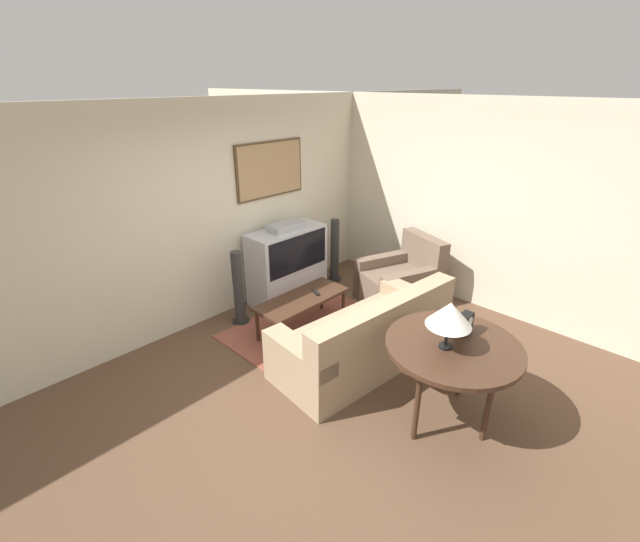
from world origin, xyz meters
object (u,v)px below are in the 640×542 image
(couch, at_px, (366,339))
(mantel_clock, at_px, (464,324))
(speaker_tower_right, at_px, (335,252))
(speaker_tower_left, at_px, (238,290))
(coffee_table, at_px, (302,301))
(armchair, at_px, (401,281))
(tv, at_px, (287,263))
(table_lamp, at_px, (450,314))
(console_table, at_px, (453,351))

(couch, distance_m, mantel_clock, 1.18)
(speaker_tower_right, bearing_deg, speaker_tower_left, 180.00)
(coffee_table, bearing_deg, armchair, -15.63)
(tv, distance_m, armchair, 1.61)
(table_lamp, relative_size, mantel_clock, 2.28)
(armchair, distance_m, table_lamp, 2.50)
(table_lamp, bearing_deg, mantel_clock, -0.16)
(tv, height_order, speaker_tower_left, tv)
(mantel_clock, relative_size, speaker_tower_left, 0.19)
(mantel_clock, bearing_deg, speaker_tower_right, 64.52)
(mantel_clock, bearing_deg, coffee_table, 92.18)
(armchair, distance_m, speaker_tower_left, 2.24)
(tv, bearing_deg, armchair, -49.61)
(armchair, relative_size, mantel_clock, 6.36)
(console_table, distance_m, mantel_clock, 0.28)
(console_table, bearing_deg, tv, 77.64)
(console_table, bearing_deg, speaker_tower_left, 95.72)
(speaker_tower_right, bearing_deg, couch, -128.79)
(tv, xyz_separation_m, couch, (-0.47, -1.77, -0.22))
(couch, xyz_separation_m, armchair, (1.50, 0.56, -0.01))
(armchair, distance_m, mantel_clock, 2.22)
(armchair, relative_size, coffee_table, 1.00)
(couch, height_order, mantel_clock, mantel_clock)
(armchair, xyz_separation_m, speaker_tower_right, (-0.13, 1.13, 0.17))
(tv, relative_size, speaker_tower_left, 1.15)
(tv, distance_m, coffee_table, 0.93)
(armchair, height_order, coffee_table, armchair)
(tv, height_order, couch, tv)
(coffee_table, bearing_deg, mantel_clock, -87.82)
(table_lamp, xyz_separation_m, speaker_tower_right, (1.61, 2.72, -0.66))
(coffee_table, height_order, console_table, console_table)
(couch, relative_size, speaker_tower_left, 2.11)
(coffee_table, bearing_deg, speaker_tower_right, 27.42)
(coffee_table, xyz_separation_m, console_table, (-0.14, -2.04, 0.33))
(table_lamp, relative_size, speaker_tower_left, 0.44)
(console_table, relative_size, mantel_clock, 6.20)
(coffee_table, height_order, mantel_clock, mantel_clock)
(couch, relative_size, armchair, 1.73)
(console_table, distance_m, speaker_tower_left, 2.78)
(mantel_clock, bearing_deg, couch, 93.74)
(armchair, height_order, speaker_tower_right, speaker_tower_right)
(armchair, bearing_deg, console_table, -25.44)
(console_table, bearing_deg, couch, 81.70)
(armchair, xyz_separation_m, mantel_clock, (-1.43, -1.58, 0.60))
(console_table, relative_size, speaker_tower_left, 1.19)
(speaker_tower_left, bearing_deg, mantel_clock, -79.65)
(table_lamp, height_order, mantel_clock, table_lamp)
(tv, bearing_deg, table_lamp, -104.39)
(couch, xyz_separation_m, speaker_tower_left, (-0.43, 1.69, 0.15))
(console_table, xyz_separation_m, table_lamp, (-0.10, 0.03, 0.39))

